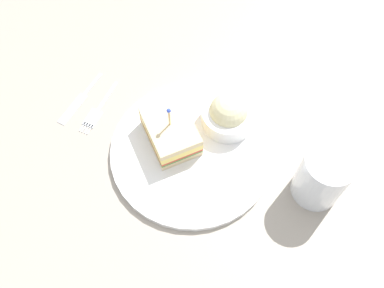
# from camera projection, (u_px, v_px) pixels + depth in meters

# --- Properties ---
(ground_plane) EXTENTS (0.93, 0.93, 0.02)m
(ground_plane) POSITION_uv_depth(u_px,v_px,m) (192.00, 155.00, 0.75)
(ground_plane) COLOR #9E9384
(plate) EXTENTS (0.27, 0.27, 0.01)m
(plate) POSITION_uv_depth(u_px,v_px,m) (192.00, 151.00, 0.74)
(plate) COLOR white
(plate) RESTS_ON ground_plane
(sandwich_half_center) EXTENTS (0.12, 0.10, 0.09)m
(sandwich_half_center) POSITION_uv_depth(u_px,v_px,m) (171.00, 131.00, 0.72)
(sandwich_half_center) COLOR beige
(sandwich_half_center) RESTS_ON plate
(coleslaw_bowl) EXTENTS (0.09, 0.09, 0.06)m
(coleslaw_bowl) POSITION_uv_depth(u_px,v_px,m) (228.00, 114.00, 0.74)
(coleslaw_bowl) COLOR white
(coleslaw_bowl) RESTS_ON plate
(drink_glass) EXTENTS (0.08, 0.08, 0.10)m
(drink_glass) POSITION_uv_depth(u_px,v_px,m) (321.00, 178.00, 0.67)
(drink_glass) COLOR gold
(drink_glass) RESTS_ON ground_plane
(fork) EXTENTS (0.11, 0.06, 0.00)m
(fork) POSITION_uv_depth(u_px,v_px,m) (97.00, 112.00, 0.78)
(fork) COLOR silver
(fork) RESTS_ON ground_plane
(knife) EXTENTS (0.11, 0.07, 0.00)m
(knife) POSITION_uv_depth(u_px,v_px,m) (79.00, 101.00, 0.79)
(knife) COLOR silver
(knife) RESTS_ON ground_plane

